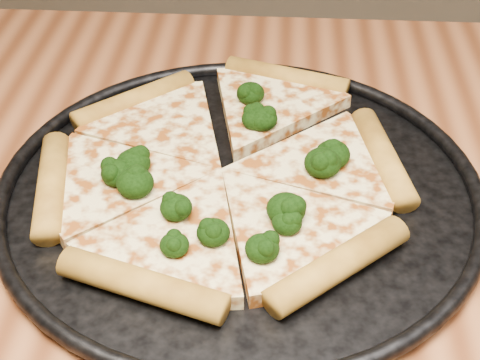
{
  "coord_description": "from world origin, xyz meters",
  "views": [
    {
      "loc": [
        -0.05,
        -0.35,
        1.13
      ],
      "look_at": [
        -0.08,
        0.11,
        0.77
      ],
      "focal_mm": 53.34,
      "sensor_mm": 36.0,
      "label": 1
    }
  ],
  "objects": [
    {
      "name": "broccoli_florets",
      "position": [
        -0.09,
        0.1,
        0.78
      ],
      "size": [
        0.2,
        0.24,
        0.02
      ],
      "color": "black",
      "rests_on": "pizza"
    },
    {
      "name": "pizza_pan",
      "position": [
        -0.08,
        0.11,
        0.76
      ],
      "size": [
        0.4,
        0.4,
        0.02
      ],
      "color": "black",
      "rests_on": "dining_table"
    },
    {
      "name": "pizza",
      "position": [
        -0.1,
        0.12,
        0.77
      ],
      "size": [
        0.32,
        0.35,
        0.02
      ],
      "rotation": [
        0.0,
        0.0,
        -0.32
      ],
      "color": "#FFE49C",
      "rests_on": "pizza_pan"
    }
  ]
}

